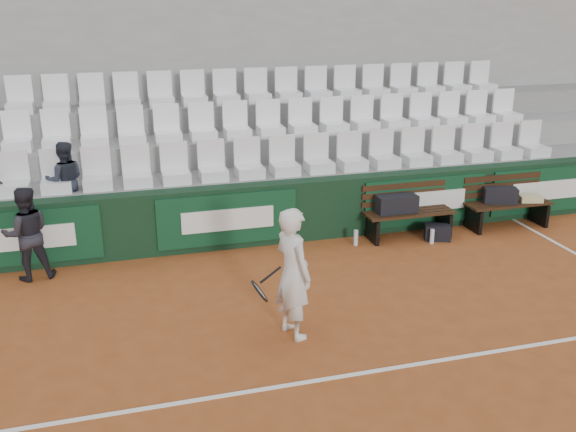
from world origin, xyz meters
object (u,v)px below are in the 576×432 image
(sports_bag_left, at_px, (397,204))
(tennis_player, at_px, (293,273))
(ball_kid, at_px, (27,234))
(sports_bag_right, at_px, (500,195))
(water_bottle_near, at_px, (356,238))
(water_bottle_far, at_px, (432,236))
(spectator_c, at_px, (62,152))
(sports_bag_ground, at_px, (437,232))
(bench_left, at_px, (408,224))
(bench_right, at_px, (507,215))

(sports_bag_left, height_order, tennis_player, tennis_player)
(tennis_player, bearing_deg, ball_kid, 141.07)
(sports_bag_right, distance_m, water_bottle_near, 2.73)
(water_bottle_far, distance_m, spectator_c, 5.94)
(sports_bag_ground, distance_m, water_bottle_far, 0.22)
(bench_left, relative_size, water_bottle_far, 6.12)
(spectator_c, bearing_deg, tennis_player, 125.01)
(bench_right, bearing_deg, tennis_player, -150.96)
(water_bottle_far, relative_size, ball_kid, 0.18)
(sports_bag_right, distance_m, water_bottle_far, 1.59)
(sports_bag_left, relative_size, sports_bag_ground, 1.62)
(spectator_c, bearing_deg, sports_bag_left, 168.39)
(sports_bag_right, height_order, water_bottle_far, sports_bag_right)
(sports_bag_ground, bearing_deg, water_bottle_near, 174.76)
(sports_bag_left, bearing_deg, sports_bag_right, -0.07)
(bench_left, bearing_deg, water_bottle_far, -57.13)
(bench_right, height_order, ball_kid, ball_kid)
(sports_bag_left, xyz_separation_m, tennis_player, (-2.53, -2.60, 0.20))
(sports_bag_ground, xyz_separation_m, water_bottle_far, (-0.17, -0.14, -0.00))
(bench_right, bearing_deg, water_bottle_far, -167.33)
(bench_right, bearing_deg, bench_left, 179.51)
(sports_bag_left, bearing_deg, water_bottle_far, -41.09)
(bench_right, xyz_separation_m, sports_bag_ground, (-1.44, -0.22, -0.10))
(bench_left, bearing_deg, sports_bag_ground, -29.76)
(bench_right, xyz_separation_m, ball_kid, (-7.75, -0.02, 0.45))
(bench_right, xyz_separation_m, water_bottle_near, (-2.83, -0.09, -0.10))
(sports_bag_ground, xyz_separation_m, spectator_c, (-5.78, 1.15, 1.48))
(water_bottle_near, bearing_deg, bench_left, 6.46)
(water_bottle_near, bearing_deg, spectator_c, 166.88)
(tennis_player, height_order, ball_kid, tennis_player)
(sports_bag_left, distance_m, sports_bag_right, 1.93)
(water_bottle_near, distance_m, tennis_player, 3.11)
(bench_right, distance_m, sports_bag_right, 0.39)
(sports_bag_left, xyz_separation_m, water_bottle_near, (-0.75, -0.14, -0.46))
(ball_kid, bearing_deg, sports_bag_left, 171.58)
(sports_bag_ground, relative_size, spectator_c, 0.34)
(ball_kid, xyz_separation_m, spectator_c, (0.53, 0.95, 0.92))
(sports_bag_right, xyz_separation_m, water_bottle_far, (-1.47, -0.40, -0.46))
(spectator_c, bearing_deg, bench_left, 168.49)
(sports_bag_ground, bearing_deg, sports_bag_left, 157.35)
(water_bottle_far, distance_m, ball_kid, 6.17)
(bench_right, distance_m, water_bottle_far, 1.66)
(water_bottle_near, relative_size, water_bottle_far, 1.05)
(sports_bag_ground, height_order, ball_kid, ball_kid)
(sports_bag_right, bearing_deg, sports_bag_ground, -168.50)
(sports_bag_ground, xyz_separation_m, ball_kid, (-6.31, 0.20, 0.55))
(bench_left, xyz_separation_m, tennis_player, (-2.75, -2.57, 0.57))
(water_bottle_near, relative_size, tennis_player, 0.16)
(bench_right, height_order, sports_bag_right, sports_bag_right)
(water_bottle_far, bearing_deg, sports_bag_ground, 39.50)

